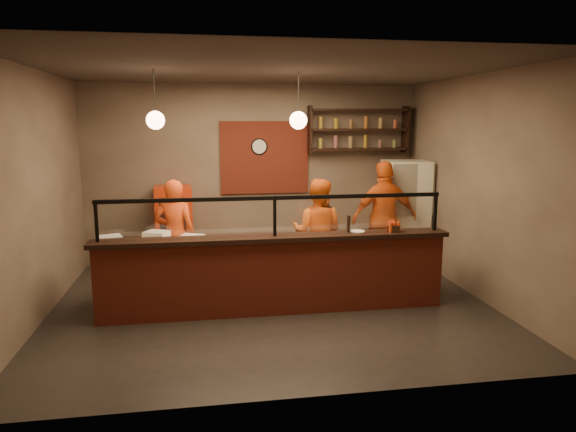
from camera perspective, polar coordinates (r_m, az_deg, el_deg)
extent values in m
plane|color=black|center=(7.30, -1.76, -9.84)|extent=(6.00, 6.00, 0.00)
plane|color=#3D352F|center=(6.90, -1.91, 16.00)|extent=(6.00, 6.00, 0.00)
plane|color=#776657|center=(9.39, -3.83, 4.66)|extent=(6.00, 0.00, 6.00)
plane|color=#776657|center=(7.18, -26.32, 1.91)|extent=(0.00, 5.00, 5.00)
plane|color=#776657|center=(7.89, 20.35, 2.99)|extent=(0.00, 5.00, 5.00)
plane|color=#776657|center=(4.49, 2.33, -1.43)|extent=(6.00, 0.00, 6.00)
cube|color=maroon|center=(9.36, -2.61, 6.50)|extent=(1.60, 0.04, 1.30)
cube|color=maroon|center=(6.86, -1.45, -6.77)|extent=(4.60, 0.25, 1.00)
cube|color=black|center=(6.73, -1.47, -2.45)|extent=(4.70, 0.37, 0.06)
cube|color=gray|center=(7.36, -1.99, -6.20)|extent=(4.60, 0.75, 0.85)
cube|color=silver|center=(7.25, -2.01, -2.79)|extent=(4.60, 0.75, 0.05)
cube|color=white|center=(6.67, -1.49, -0.10)|extent=(4.40, 0.02, 0.50)
cube|color=black|center=(6.63, -1.50, 2.02)|extent=(4.50, 0.05, 0.05)
cube|color=black|center=(6.75, -20.52, -0.64)|extent=(0.04, 0.04, 0.50)
cube|color=black|center=(6.67, -1.49, -0.10)|extent=(0.04, 0.04, 0.50)
cube|color=black|center=(7.31, 16.03, 0.40)|extent=(0.04, 0.04, 0.50)
cube|color=black|center=(9.55, 7.76, 7.39)|extent=(1.80, 0.28, 0.04)
cube|color=black|center=(9.54, 7.81, 9.49)|extent=(1.80, 0.28, 0.04)
cube|color=black|center=(9.54, 7.86, 11.59)|extent=(1.80, 0.28, 0.04)
cube|color=black|center=(9.32, 2.44, 9.56)|extent=(0.04, 0.28, 0.85)
cube|color=black|center=(9.84, 12.90, 9.35)|extent=(0.04, 0.28, 0.85)
cylinder|color=black|center=(9.33, -3.22, 7.71)|extent=(0.30, 0.04, 0.30)
cylinder|color=black|center=(7.04, -14.65, 13.11)|extent=(0.01, 0.01, 0.60)
sphere|color=#FFB88C|center=(7.03, -14.52, 10.26)|extent=(0.24, 0.24, 0.24)
cylinder|color=black|center=(7.13, 1.16, 13.39)|extent=(0.01, 0.01, 0.60)
sphere|color=#FFB88C|center=(7.12, 1.15, 10.58)|extent=(0.24, 0.24, 0.24)
imported|color=#E04515|center=(7.95, -12.43, -2.07)|extent=(0.68, 0.52, 1.69)
imported|color=#D15413|center=(8.01, 3.29, -1.81)|extent=(1.00, 0.91, 1.68)
imported|color=#D75214|center=(8.67, 10.67, -0.27)|extent=(1.14, 0.52, 1.91)
cube|color=beige|center=(9.34, 12.79, 0.28)|extent=(0.89, 0.85, 1.87)
cube|color=#B0280B|center=(9.15, -12.52, -1.26)|extent=(0.65, 0.60, 1.45)
cylinder|color=beige|center=(7.31, -0.44, -2.42)|extent=(0.58, 0.58, 0.01)
cube|color=white|center=(7.18, -19.20, -2.67)|extent=(0.36, 0.32, 0.15)
cube|color=white|center=(7.27, -14.38, -2.25)|extent=(0.38, 0.35, 0.15)
cube|color=white|center=(6.95, -10.63, -2.70)|extent=(0.36, 0.33, 0.15)
cylinder|color=#F6F929|center=(7.21, -16.98, -2.86)|extent=(0.34, 0.09, 0.06)
cube|color=black|center=(7.11, 11.63, -1.34)|extent=(0.20, 0.18, 0.09)
cylinder|color=black|center=(6.97, 6.75, -0.88)|extent=(0.06, 0.06, 0.22)
cylinder|color=silver|center=(7.02, 7.73, -1.70)|extent=(0.26, 0.26, 0.01)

